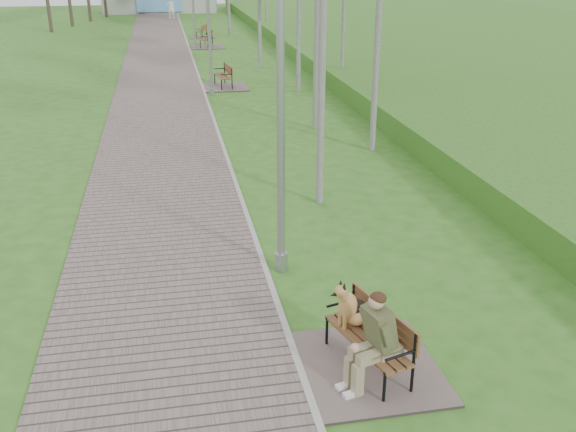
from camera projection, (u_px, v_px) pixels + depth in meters
name	position (u px, v px, depth m)	size (l,w,h in m)	color
ground	(248.00, 220.00, 13.42)	(120.00, 120.00, 0.00)	#2E611C
walkway	(159.00, 61.00, 32.61)	(3.50, 67.00, 0.04)	#665653
kerb	(193.00, 60.00, 32.92)	(0.10, 67.00, 0.05)	#999993
embankment	(425.00, 58.00, 33.65)	(14.00, 70.00, 1.60)	#518A30
bench_main	(365.00, 343.00, 8.42)	(1.81, 2.02, 1.58)	#665653
bench_second	(223.00, 82.00, 26.37)	(1.84, 2.04, 1.13)	#665653
bench_third	(207.00, 43.00, 37.45)	(1.90, 2.11, 1.17)	#665653
bench_far	(202.00, 34.00, 41.79)	(1.62, 1.80, 0.99)	#665653
lamp_post_near	(281.00, 122.00, 10.29)	(0.22, 0.22, 5.73)	#919499
lamp_post_second	(209.00, 35.00, 24.10)	(0.19, 0.19, 4.87)	#919499
lamp_post_third	(193.00, 0.00, 35.87)	(0.22, 0.22, 5.73)	#919499
pedestrian_near	(171.00, 8.00, 52.60)	(0.64, 0.42, 1.75)	white
pedestrian_far	(140.00, 6.00, 56.65)	(0.71, 0.55, 1.46)	slate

